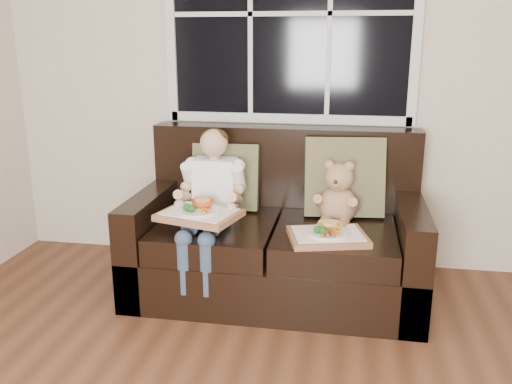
% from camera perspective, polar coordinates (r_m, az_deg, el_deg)
% --- Properties ---
extents(window_back, '(1.62, 0.04, 1.37)m').
position_cam_1_polar(window_back, '(3.57, 3.60, 18.22)').
color(window_back, black).
rests_on(window_back, room_walls).
extents(loveseat, '(1.70, 0.92, 0.96)m').
position_cam_1_polar(loveseat, '(3.33, 2.29, -5.12)').
color(loveseat, black).
rests_on(loveseat, ground).
extents(pillow_left, '(0.43, 0.21, 0.43)m').
position_cam_1_polar(pillow_left, '(3.43, -3.17, 1.60)').
color(pillow_left, brown).
rests_on(pillow_left, loveseat).
extents(pillow_right, '(0.50, 0.27, 0.49)m').
position_cam_1_polar(pillow_right, '(3.34, 9.26, 1.57)').
color(pillow_right, brown).
rests_on(pillow_right, loveseat).
extents(child, '(0.37, 0.59, 0.83)m').
position_cam_1_polar(child, '(3.19, -4.74, 0.08)').
color(child, white).
rests_on(child, loveseat).
extents(teddy_bear, '(0.25, 0.31, 0.39)m').
position_cam_1_polar(teddy_bear, '(3.20, 8.64, -0.58)').
color(teddy_bear, tan).
rests_on(teddy_bear, loveseat).
extents(tray_left, '(0.49, 0.42, 0.10)m').
position_cam_1_polar(tray_left, '(3.00, -5.96, -2.18)').
color(tray_left, '#A26B49').
rests_on(tray_left, child).
extents(tray_right, '(0.48, 0.41, 0.09)m').
position_cam_1_polar(tray_right, '(2.96, 7.56, -4.48)').
color(tray_right, '#A26B49').
rests_on(tray_right, loveseat).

